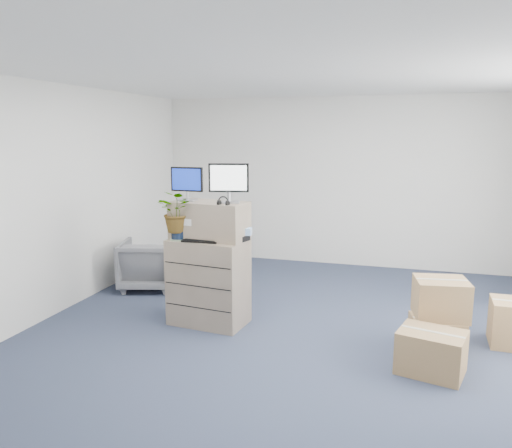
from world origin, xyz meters
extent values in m
plane|color=#21293C|center=(0.00, 0.00, 0.00)|extent=(7.00, 7.00, 0.00)
cube|color=silver|center=(0.00, 3.51, 1.40)|extent=(6.00, 0.02, 2.80)
cube|color=gray|center=(-1.07, 0.36, 0.50)|extent=(0.91, 0.62, 1.00)
cube|color=gray|center=(-1.06, 0.40, 1.22)|extent=(0.90, 0.52, 0.43)
cube|color=#99999E|center=(-1.34, 0.42, 1.44)|extent=(0.21, 0.16, 0.01)
cylinder|color=#99999E|center=(-1.34, 0.42, 1.49)|extent=(0.03, 0.03, 0.09)
cube|color=black|center=(-1.34, 0.42, 1.68)|extent=(0.39, 0.04, 0.28)
cube|color=navy|center=(-1.34, 0.41, 1.68)|extent=(0.35, 0.02, 0.24)
cube|color=#99999E|center=(-0.82, 0.38, 1.44)|extent=(0.27, 0.22, 0.02)
cylinder|color=#99999E|center=(-0.82, 0.38, 1.50)|extent=(0.04, 0.04, 0.11)
cube|color=black|center=(-0.82, 0.38, 1.72)|extent=(0.44, 0.14, 0.32)
cube|color=white|center=(-0.81, 0.36, 1.72)|extent=(0.39, 0.10, 0.28)
torus|color=black|center=(-0.82, 0.21, 1.47)|extent=(0.13, 0.03, 0.13)
cube|color=black|center=(-1.10, 0.23, 1.01)|extent=(0.42, 0.20, 0.02)
ellipsoid|color=silver|center=(-0.79, 0.26, 1.02)|extent=(0.11, 0.09, 0.03)
cylinder|color=#95989D|center=(-1.03, 0.38, 1.14)|extent=(0.08, 0.08, 0.27)
cube|color=silver|center=(-1.11, 0.37, 1.01)|extent=(0.05, 0.05, 0.02)
cube|color=black|center=(-1.11, 0.37, 1.07)|extent=(0.05, 0.02, 0.10)
cube|color=black|center=(-0.71, 0.42, 1.03)|extent=(0.24, 0.21, 0.06)
cube|color=#4694EF|center=(-0.68, 0.44, 1.10)|extent=(0.23, 0.13, 0.08)
cylinder|color=#8FAC8B|center=(-1.38, 0.26, 1.01)|extent=(0.20, 0.20, 0.02)
cylinder|color=#101C32|center=(-1.38, 0.26, 1.08)|extent=(0.17, 0.17, 0.13)
imported|color=#165018|center=(-1.38, 0.26, 1.27)|extent=(0.55, 0.58, 0.37)
imported|color=#5A5A5F|center=(-2.40, 1.37, 0.39)|extent=(0.92, 0.88, 0.77)
cube|color=#987E49|center=(1.37, -0.22, 0.20)|extent=(0.67, 0.58, 0.40)
cube|color=#987E49|center=(1.45, 0.28, 0.18)|extent=(0.56, 0.49, 0.36)
cube|color=#987E49|center=(1.47, 0.32, 0.56)|extent=(0.57, 0.52, 0.39)
camera|label=1|loc=(1.04, -4.84, 2.20)|focal=35.00mm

